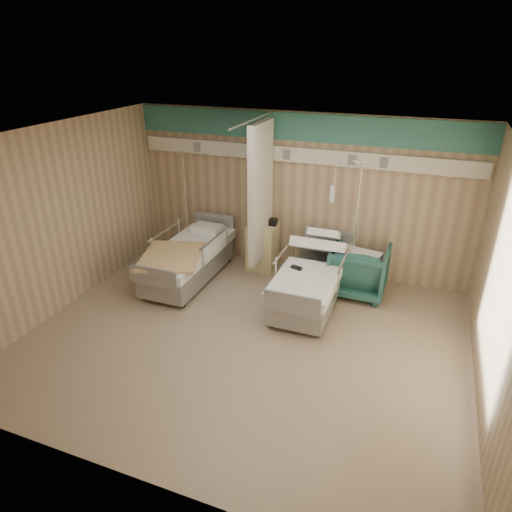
# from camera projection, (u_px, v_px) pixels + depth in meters

# --- Properties ---
(ground) EXTENTS (6.00, 5.00, 0.00)m
(ground) POSITION_uv_depth(u_px,v_px,m) (245.00, 338.00, 6.48)
(ground) COLOR gray
(ground) RESTS_ON ground
(room_walls) EXTENTS (6.04, 5.04, 2.82)m
(room_walls) POSITION_uv_depth(u_px,v_px,m) (249.00, 209.00, 5.91)
(room_walls) COLOR tan
(room_walls) RESTS_ON ground
(bed_right) EXTENTS (1.00, 2.16, 0.63)m
(bed_right) POSITION_uv_depth(u_px,v_px,m) (311.00, 285.00, 7.25)
(bed_right) COLOR white
(bed_right) RESTS_ON ground
(bed_left) EXTENTS (1.00, 2.16, 0.63)m
(bed_left) POSITION_uv_depth(u_px,v_px,m) (189.00, 263.00, 7.96)
(bed_left) COLOR white
(bed_left) RESTS_ON ground
(bedside_cabinet) EXTENTS (0.50, 0.48, 0.85)m
(bedside_cabinet) POSITION_uv_depth(u_px,v_px,m) (263.00, 247.00, 8.34)
(bedside_cabinet) COLOR #CFC881
(bedside_cabinet) RESTS_ON ground
(visitor_armchair) EXTENTS (0.90, 0.93, 0.84)m
(visitor_armchair) POSITION_uv_depth(u_px,v_px,m) (359.00, 270.00, 7.50)
(visitor_armchair) COLOR #205049
(visitor_armchair) RESTS_ON ground
(waffle_blanket) EXTENTS (0.63, 0.58, 0.06)m
(waffle_blanket) POSITION_uv_depth(u_px,v_px,m) (363.00, 246.00, 7.26)
(waffle_blanket) COLOR silver
(waffle_blanket) RESTS_ON visitor_armchair
(iv_stand_right) EXTENTS (0.39, 0.39, 2.18)m
(iv_stand_right) POSITION_uv_depth(u_px,v_px,m) (352.00, 262.00, 7.70)
(iv_stand_right) COLOR silver
(iv_stand_right) RESTS_ON ground
(iv_stand_left) EXTENTS (0.37, 0.37, 2.04)m
(iv_stand_left) POSITION_uv_depth(u_px,v_px,m) (188.00, 236.00, 8.82)
(iv_stand_left) COLOR silver
(iv_stand_left) RESTS_ON ground
(call_remote) EXTENTS (0.19, 0.12, 0.04)m
(call_remote) POSITION_uv_depth(u_px,v_px,m) (296.00, 268.00, 7.07)
(call_remote) COLOR black
(call_remote) RESTS_ON bed_right
(tan_blanket) EXTENTS (1.23, 1.39, 0.04)m
(tan_blanket) POSITION_uv_depth(u_px,v_px,m) (172.00, 256.00, 7.44)
(tan_blanket) COLOR tan
(tan_blanket) RESTS_ON bed_left
(toiletry_bag) EXTENTS (0.22, 0.15, 0.12)m
(toiletry_bag) POSITION_uv_depth(u_px,v_px,m) (271.00, 222.00, 8.14)
(toiletry_bag) COLOR black
(toiletry_bag) RESTS_ON bedside_cabinet
(white_cup) EXTENTS (0.12, 0.12, 0.13)m
(white_cup) POSITION_uv_depth(u_px,v_px,m) (259.00, 221.00, 8.14)
(white_cup) COLOR white
(white_cup) RESTS_ON bedside_cabinet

